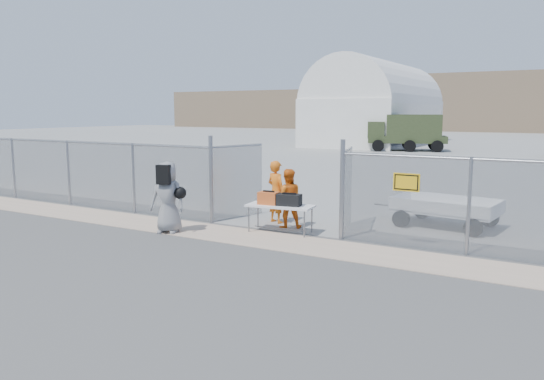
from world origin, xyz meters
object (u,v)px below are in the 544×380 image
Objects in this scene: security_worker_left at (276,192)px; security_worker_right at (288,199)px; folding_table at (280,219)px; utility_trailer at (446,212)px; visitor at (168,197)px.

security_worker_left reaches higher than security_worker_right.
folding_table is at bearing 67.67° from security_worker_right.
folding_table is 0.98× the size of security_worker_left.
utility_trailer reaches higher than folding_table.
security_worker_right is (-0.11, 0.61, 0.44)m from folding_table.
utility_trailer is (3.64, 2.88, 0.06)m from folding_table.
security_worker_left is 1.10× the size of security_worker_right.
security_worker_left reaches higher than utility_trailer.
security_worker_right is 0.46× the size of utility_trailer.
utility_trailer is (4.35, 1.84, -0.47)m from security_worker_left.
folding_table is 3.00m from visitor.
visitor reaches higher than security_worker_right.
visitor is 7.59m from utility_trailer.
folding_table is 4.64m from utility_trailer.
folding_table is 1.36m from security_worker_left.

